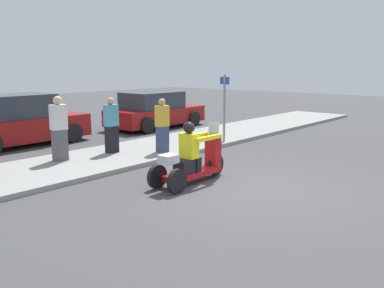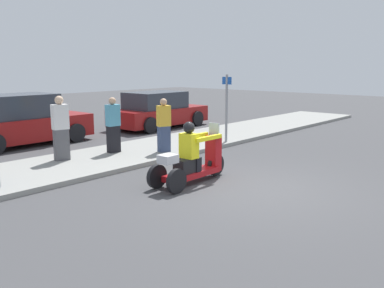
% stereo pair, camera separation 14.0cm
% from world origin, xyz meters
% --- Properties ---
extents(ground_plane, '(60.00, 60.00, 0.00)m').
position_xyz_m(ground_plane, '(0.00, 0.00, 0.00)').
color(ground_plane, '#424244').
extents(sidewalk_strip, '(28.00, 2.80, 0.12)m').
position_xyz_m(sidewalk_strip, '(0.00, 4.60, 0.06)').
color(sidewalk_strip, gray).
rests_on(sidewalk_strip, ground).
extents(motorcycle_trike, '(2.21, 0.68, 1.40)m').
position_xyz_m(motorcycle_trike, '(-0.46, 1.29, 0.51)').
color(motorcycle_trike, black).
rests_on(motorcycle_trike, ground).
extents(spectator_with_child, '(0.42, 0.33, 1.56)m').
position_xyz_m(spectator_with_child, '(1.20, 3.83, 0.87)').
color(spectator_with_child, '#38476B').
rests_on(spectator_with_child, sidewalk_strip).
extents(spectator_far_back, '(0.40, 0.26, 1.59)m').
position_xyz_m(spectator_far_back, '(0.19, 4.88, 0.89)').
color(spectator_far_back, black).
rests_on(spectator_far_back, sidewalk_strip).
extents(spectator_by_tree, '(0.45, 0.32, 1.71)m').
position_xyz_m(spectator_by_tree, '(-1.38, 5.10, 0.95)').
color(spectator_by_tree, '#515156').
rests_on(spectator_by_tree, sidewalk_strip).
extents(parked_car_lot_far, '(4.33, 2.01, 1.68)m').
position_xyz_m(parked_car_lot_far, '(-0.67, 8.59, 0.78)').
color(parked_car_lot_far, maroon).
rests_on(parked_car_lot_far, ground).
extents(parked_car_lot_left, '(4.34, 2.01, 1.51)m').
position_xyz_m(parked_car_lot_left, '(5.09, 8.04, 0.71)').
color(parked_car_lot_left, maroon).
rests_on(parked_car_lot_left, ground).
extents(street_sign, '(0.08, 0.36, 2.20)m').
position_xyz_m(street_sign, '(3.72, 3.45, 1.32)').
color(street_sign, gray).
rests_on(street_sign, sidewalk_strip).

